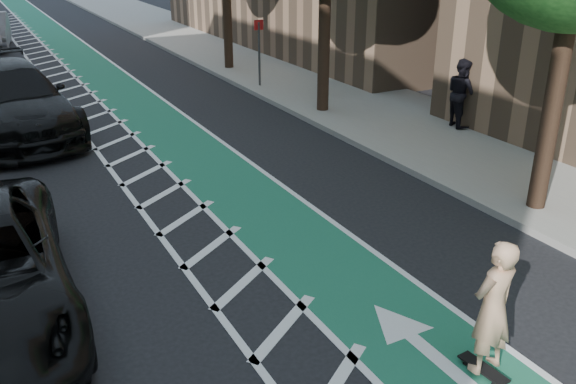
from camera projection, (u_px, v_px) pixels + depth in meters
ground at (154, 307)px, 9.32m from camera, size 120.00×120.00×0.00m
bike_lane at (154, 119)px, 18.73m from camera, size 2.00×90.00×0.01m
buffer_strip at (104, 126)px, 18.08m from camera, size 1.40×90.00×0.01m
sidewalk_right at (333, 93)px, 21.53m from camera, size 5.00×90.00×0.15m
curb_right at (271, 101)px, 20.46m from camera, size 0.12×90.00×0.16m
sign_post at (259, 52)px, 21.83m from camera, size 0.35×0.08×2.47m
skateboard at (483, 369)px, 7.89m from camera, size 0.25×0.73×0.10m
skateboarder at (493, 308)px, 7.53m from camera, size 0.70×0.49×1.84m
suv_far at (10, 100)px, 16.99m from camera, size 3.48×7.00×1.95m
pedestrian at (461, 93)px, 17.21m from camera, size 0.91×1.07×1.93m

